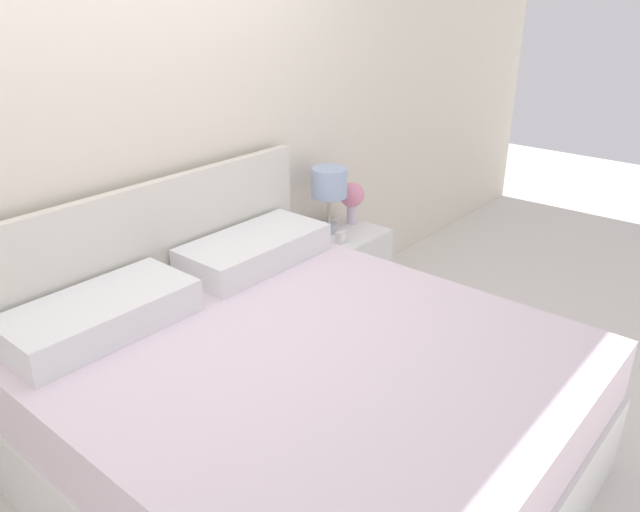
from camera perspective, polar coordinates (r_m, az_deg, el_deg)
name	(u,v)px	position (r m, az deg, el deg)	size (l,w,h in m)	color
ground_plane	(167,387)	(3.36, -13.84, -11.52)	(12.00, 12.00, 0.00)	silver
wall_back	(127,133)	(2.89, -17.25, 10.68)	(8.00, 0.06, 2.60)	silver
bed	(296,405)	(2.60, -2.20, -13.43)	(1.80, 1.94, 1.09)	white
nightstand	(343,274)	(3.79, 2.07, -1.70)	(0.48, 0.41, 0.54)	white
table_lamp	(329,186)	(3.59, 0.85, 6.43)	(0.21, 0.21, 0.39)	#A8B2BC
flower_vase	(352,197)	(3.79, 2.96, 5.39)	(0.15, 0.15, 0.26)	silver
alarm_clock	(341,237)	(3.53, 1.95, 1.73)	(0.06, 0.04, 0.07)	white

